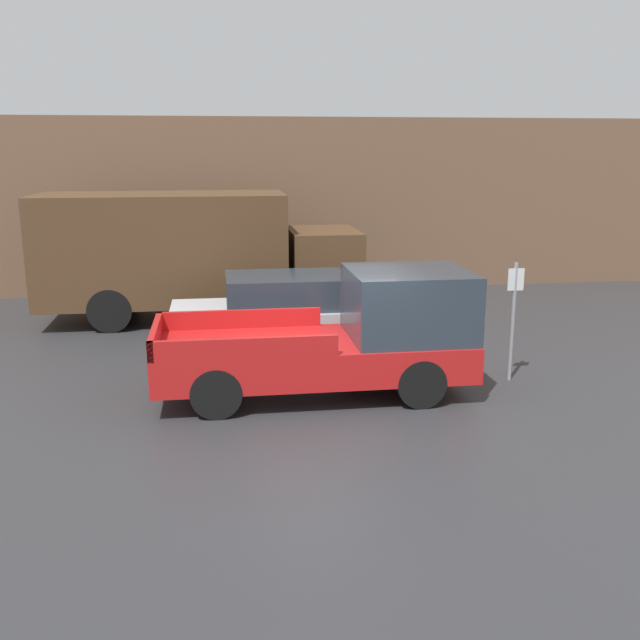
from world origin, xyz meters
TOP-DOWN VIEW (x-y plane):
  - ground_plane at (0.00, 0.00)m, footprint 60.00×60.00m
  - building_wall at (0.00, 9.75)m, footprint 28.00×0.15m
  - pickup_truck at (0.21, 0.45)m, footprint 5.40×2.11m
  - car at (-0.66, 3.20)m, footprint 4.53×1.95m
  - delivery_truck at (-2.66, 6.52)m, footprint 7.82×2.58m
  - parking_sign at (3.32, 0.66)m, footprint 0.30×0.07m

SIDE VIEW (x-z plane):
  - ground_plane at x=0.00m, z-range 0.00..0.00m
  - car at x=-0.66m, z-range 0.02..1.64m
  - pickup_truck at x=0.21m, z-range -0.07..2.08m
  - parking_sign at x=3.32m, z-range 0.15..2.34m
  - delivery_truck at x=-2.66m, z-range 0.14..3.25m
  - building_wall at x=0.00m, z-range 0.00..5.06m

